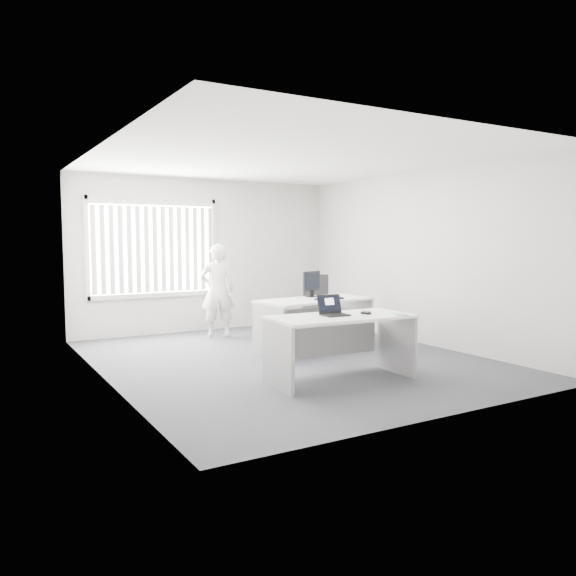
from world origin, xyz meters
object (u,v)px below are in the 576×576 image
desk_near (341,334)px  desk_far (314,314)px  person (217,291)px  laptop (335,306)px  office_chair (318,317)px  monitor (312,284)px

desk_near → desk_far: desk_far is taller
person → laptop: (-0.01, -3.56, 0.10)m
desk_far → office_chair: 1.32m
desk_near → office_chair: office_chair is taller
office_chair → laptop: bearing=-99.1°
laptop → office_chair: bearing=64.2°
office_chair → monitor: (-0.63, -0.79, 0.67)m
desk_near → office_chair: bearing=64.6°
desk_near → monitor: 2.12m
person → laptop: 3.56m
person → monitor: person is taller
desk_near → laptop: 0.35m
desk_far → monitor: bearing=58.1°
desk_near → laptop: bearing=170.4°
desk_near → laptop: (-0.07, 0.02, 0.34)m
person → monitor: bearing=132.3°
laptop → monitor: 2.09m
desk_near → office_chair: 3.07m
person → monitor: size_ratio=4.03×
desk_far → monitor: monitor is taller
desk_far → office_chair: office_chair is taller
desk_far → desk_near: bearing=-120.6°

